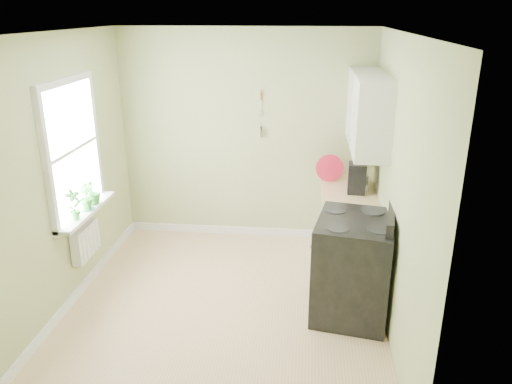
# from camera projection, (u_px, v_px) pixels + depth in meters

# --- Properties ---
(floor) EXTENTS (3.20, 3.60, 0.02)m
(floor) POSITION_uv_depth(u_px,v_px,m) (225.00, 308.00, 5.14)
(floor) COLOR tan
(floor) RESTS_ON ground
(ceiling) EXTENTS (3.20, 3.60, 0.02)m
(ceiling) POSITION_uv_depth(u_px,v_px,m) (218.00, 31.00, 4.21)
(ceiling) COLOR white
(ceiling) RESTS_ON wall_back
(wall_back) EXTENTS (3.20, 0.02, 2.70)m
(wall_back) POSITION_uv_depth(u_px,v_px,m) (246.00, 137.00, 6.37)
(wall_back) COLOR #B1BA7F
(wall_back) RESTS_ON floor
(wall_left) EXTENTS (0.02, 3.60, 2.70)m
(wall_left) POSITION_uv_depth(u_px,v_px,m) (58.00, 178.00, 4.83)
(wall_left) COLOR #B1BA7F
(wall_left) RESTS_ON floor
(wall_right) EXTENTS (0.02, 3.60, 2.70)m
(wall_right) POSITION_uv_depth(u_px,v_px,m) (397.00, 189.00, 4.52)
(wall_right) COLOR #B1BA7F
(wall_right) RESTS_ON floor
(base_cabinets) EXTENTS (0.60, 1.60, 0.87)m
(base_cabinets) POSITION_uv_depth(u_px,v_px,m) (348.00, 233.00, 5.80)
(base_cabinets) COLOR white
(base_cabinets) RESTS_ON floor
(countertop) EXTENTS (0.64, 1.60, 0.04)m
(countertop) POSITION_uv_depth(u_px,v_px,m) (350.00, 197.00, 5.64)
(countertop) COLOR beige
(countertop) RESTS_ON base_cabinets
(upper_cabinets) EXTENTS (0.35, 1.40, 0.80)m
(upper_cabinets) POSITION_uv_depth(u_px,v_px,m) (368.00, 111.00, 5.39)
(upper_cabinets) COLOR white
(upper_cabinets) RESTS_ON wall_right
(window) EXTENTS (0.06, 1.14, 1.44)m
(window) POSITION_uv_depth(u_px,v_px,m) (72.00, 150.00, 5.04)
(window) COLOR white
(window) RESTS_ON wall_left
(window_sill) EXTENTS (0.18, 1.14, 0.04)m
(window_sill) POSITION_uv_depth(u_px,v_px,m) (87.00, 211.00, 5.26)
(window_sill) COLOR white
(window_sill) RESTS_ON wall_left
(radiator) EXTENTS (0.12, 0.50, 0.35)m
(radiator) POSITION_uv_depth(u_px,v_px,m) (86.00, 241.00, 5.33)
(radiator) COLOR white
(radiator) RESTS_ON wall_left
(wall_utensils) EXTENTS (0.02, 0.14, 0.58)m
(wall_utensils) POSITION_uv_depth(u_px,v_px,m) (261.00, 121.00, 6.24)
(wall_utensils) COLOR beige
(wall_utensils) RESTS_ON wall_back
(stove) EXTENTS (0.86, 0.94, 1.15)m
(stove) POSITION_uv_depth(u_px,v_px,m) (353.00, 267.00, 4.88)
(stove) COLOR black
(stove) RESTS_ON floor
(stand_mixer) EXTENTS (0.26, 0.38, 0.43)m
(stand_mixer) POSITION_uv_depth(u_px,v_px,m) (360.00, 172.00, 5.83)
(stand_mixer) COLOR #B2B2B7
(stand_mixer) RESTS_ON countertop
(kettle) EXTENTS (0.18, 0.10, 0.18)m
(kettle) POSITION_uv_depth(u_px,v_px,m) (327.00, 168.00, 6.30)
(kettle) COLOR silver
(kettle) RESTS_ON countertop
(coffee_maker) EXTENTS (0.21, 0.23, 0.35)m
(coffee_maker) POSITION_uv_depth(u_px,v_px,m) (357.00, 179.00, 5.66)
(coffee_maker) COLOR black
(coffee_maker) RESTS_ON countertop
(red_tray) EXTENTS (0.34, 0.09, 0.33)m
(red_tray) POSITION_uv_depth(u_px,v_px,m) (330.00, 168.00, 6.04)
(red_tray) COLOR red
(red_tray) RESTS_ON countertop
(jar) EXTENTS (0.07, 0.07, 0.08)m
(jar) POSITION_uv_depth(u_px,v_px,m) (333.00, 215.00, 4.99)
(jar) COLOR #BFB99D
(jar) RESTS_ON countertop
(plant_a) EXTENTS (0.19, 0.21, 0.33)m
(plant_a) POSITION_uv_depth(u_px,v_px,m) (74.00, 205.00, 4.94)
(plant_a) COLOR #297125
(plant_a) RESTS_ON window_sill
(plant_b) EXTENTS (0.20, 0.20, 0.29)m
(plant_b) POSITION_uv_depth(u_px,v_px,m) (85.00, 197.00, 5.20)
(plant_b) COLOR #297125
(plant_b) RESTS_ON window_sill
(plant_c) EXTENTS (0.18, 0.18, 0.28)m
(plant_c) POSITION_uv_depth(u_px,v_px,m) (92.00, 192.00, 5.37)
(plant_c) COLOR #297125
(plant_c) RESTS_ON window_sill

